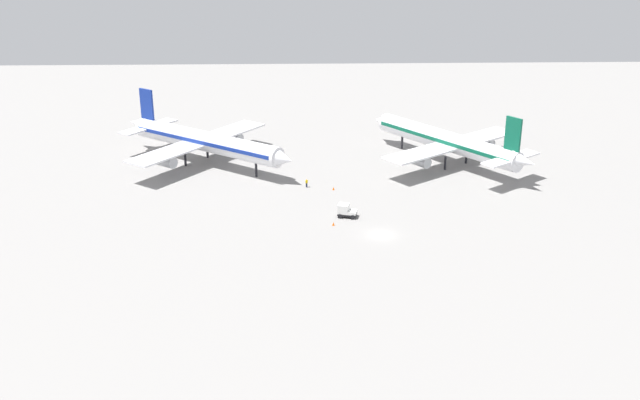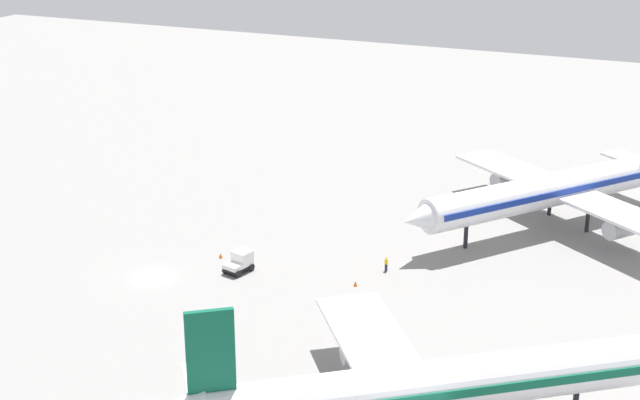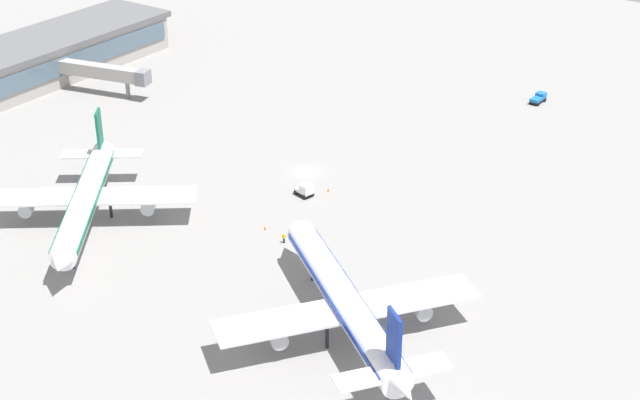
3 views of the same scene
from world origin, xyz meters
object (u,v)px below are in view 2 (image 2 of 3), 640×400
at_px(airplane_at_gate, 421,388).
at_px(airplane_taxiing, 556,189).
at_px(safety_cone_mid_apron, 355,284).
at_px(safety_cone_near_gate, 221,256).
at_px(ground_crew_worker, 386,264).
at_px(baggage_tug, 240,262).

distance_m(airplane_at_gate, airplane_taxiing, 50.79).
bearing_deg(safety_cone_mid_apron, airplane_taxiing, 58.08).
relative_size(airplane_at_gate, safety_cone_mid_apron, 62.23).
bearing_deg(safety_cone_near_gate, safety_cone_mid_apron, -2.64).
bearing_deg(airplane_at_gate, safety_cone_near_gate, 104.85).
distance_m(airplane_at_gate, ground_crew_worker, 32.85).
xyz_separation_m(airplane_at_gate, safety_cone_mid_apron, (-15.14, 24.59, -4.57)).
distance_m(ground_crew_worker, safety_cone_near_gate, 19.28).
relative_size(baggage_tug, ground_crew_worker, 2.13).
distance_m(airplane_at_gate, safety_cone_mid_apron, 29.24).
bearing_deg(airplane_at_gate, airplane_taxiing, 51.73).
bearing_deg(safety_cone_near_gate, airplane_taxiing, 37.24).
relative_size(airplane_taxiing, ground_crew_worker, 23.04).
bearing_deg(ground_crew_worker, safety_cone_near_gate, 149.73).
distance_m(airplane_at_gate, safety_cone_near_gate, 41.29).
distance_m(baggage_tug, safety_cone_mid_apron, 13.42).
relative_size(airplane_at_gate, airplane_taxiing, 0.97).
bearing_deg(safety_cone_near_gate, baggage_tug, -31.23).
height_order(airplane_at_gate, ground_crew_worker, airplane_at_gate).
relative_size(airplane_at_gate, baggage_tug, 10.48).
height_order(baggage_tug, safety_cone_mid_apron, baggage_tug).
distance_m(airplane_taxiing, safety_cone_near_gate, 42.23).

